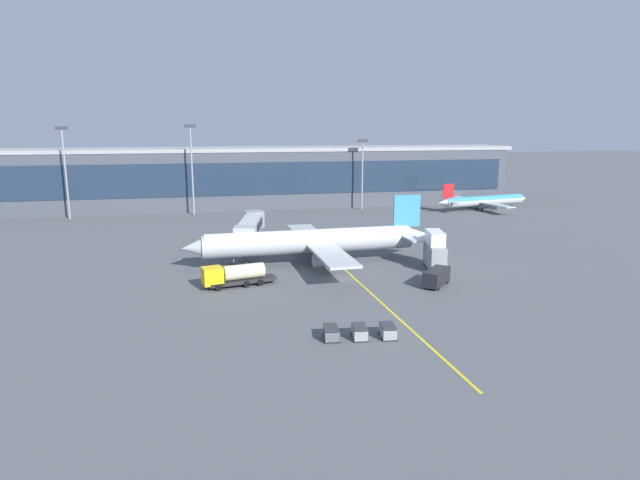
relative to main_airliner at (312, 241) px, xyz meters
name	(u,v)px	position (x,y,z in m)	size (l,w,h in m)	color
ground_plane	(339,279)	(2.38, -10.29, -3.94)	(700.00, 700.00, 0.00)	#515459
apron_lead_in_line	(351,275)	(4.69, -8.29, -3.94)	(0.30, 80.00, 0.01)	yellow
terminal_building	(248,177)	(-5.31, 68.70, 4.53)	(155.91, 16.54, 16.90)	#424751
main_airliner	(312,241)	(0.00, 0.00, 0.00)	(42.95, 34.06, 11.31)	#B2B7BC
jet_bridge	(251,227)	(-9.43, 9.95, 0.99)	(7.04, 19.36, 6.64)	#B2B7BC
fuel_tanker	(234,275)	(-13.65, -10.87, -2.19)	(11.08, 4.76, 3.25)	#232326
lavatory_truck	(437,276)	(15.58, -16.55, -2.52)	(5.65, 5.80, 2.50)	black
catering_lift	(435,251)	(19.16, -7.49, -0.87)	(3.76, 7.15, 6.30)	gray
baggage_cart_0	(331,333)	(-4.30, -33.41, -3.16)	(1.90, 2.82, 1.48)	#595B60
baggage_cart_1	(359,332)	(-1.13, -33.79, -3.16)	(1.90, 2.82, 1.48)	gray
baggage_cart_2	(388,331)	(2.05, -34.17, -3.16)	(1.90, 2.82, 1.48)	gray
commuter_jet_far	(484,201)	(58.18, 48.76, -1.34)	(29.95, 23.94, 7.70)	#B2B7BC
apron_light_mast_0	(192,163)	(-20.55, 56.74, 9.71)	(2.80, 0.50, 23.33)	gray
apron_light_mast_1	(65,165)	(-51.12, 56.74, 9.46)	(2.80, 0.50, 22.86)	gray
apron_light_mast_2	(362,168)	(25.31, 56.74, 7.63)	(2.80, 0.50, 19.33)	gray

